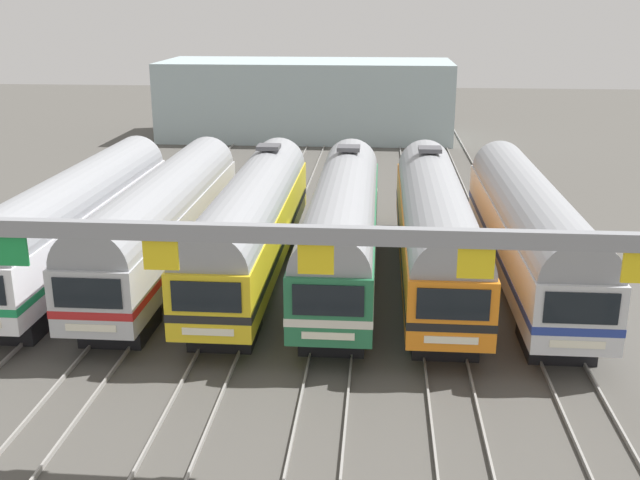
{
  "coord_description": "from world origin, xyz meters",
  "views": [
    {
      "loc": [
        3.47,
        -30.98,
        11.65
      ],
      "look_at": [
        0.98,
        -0.09,
        1.87
      ],
      "focal_mm": 42.18,
      "sensor_mm": 36.0,
      "label": 1
    }
  ],
  "objects_px": {
    "commuter_train_stainless": "(164,218)",
    "commuter_train_green": "(343,222)",
    "commuter_train_white": "(78,216)",
    "catenary_gantry": "(238,268)",
    "commuter_train_silver": "(528,226)",
    "commuter_train_orange": "(434,224)",
    "commuter_train_yellow": "(253,220)"
  },
  "relations": [
    {
      "from": "commuter_train_stainless",
      "to": "commuter_train_green",
      "type": "relative_size",
      "value": 1.0
    },
    {
      "from": "commuter_train_white",
      "to": "catenary_gantry",
      "type": "relative_size",
      "value": 0.73
    },
    {
      "from": "commuter_train_white",
      "to": "catenary_gantry",
      "type": "distance_m",
      "value": 16.87
    },
    {
      "from": "catenary_gantry",
      "to": "commuter_train_green",
      "type": "bearing_deg",
      "value": 81.76
    },
    {
      "from": "commuter_train_silver",
      "to": "commuter_train_white",
      "type": "bearing_deg",
      "value": 180.0
    },
    {
      "from": "catenary_gantry",
      "to": "commuter_train_white",
      "type": "bearing_deg",
      "value": 125.92
    },
    {
      "from": "commuter_train_green",
      "to": "catenary_gantry",
      "type": "height_order",
      "value": "catenary_gantry"
    },
    {
      "from": "commuter_train_stainless",
      "to": "catenary_gantry",
      "type": "relative_size",
      "value": 0.73
    },
    {
      "from": "commuter_train_stainless",
      "to": "commuter_train_white",
      "type": "bearing_deg",
      "value": 180.0
    },
    {
      "from": "commuter_train_green",
      "to": "commuter_train_orange",
      "type": "xyz_separation_m",
      "value": [
        3.91,
        0.0,
        0.0
      ]
    },
    {
      "from": "commuter_train_yellow",
      "to": "commuter_train_silver",
      "type": "xyz_separation_m",
      "value": [
        11.73,
        -0.0,
        -0.0
      ]
    },
    {
      "from": "commuter_train_stainless",
      "to": "commuter_train_yellow",
      "type": "bearing_deg",
      "value": 0.06
    },
    {
      "from": "commuter_train_white",
      "to": "commuter_train_orange",
      "type": "distance_m",
      "value": 15.64
    },
    {
      "from": "commuter_train_yellow",
      "to": "commuter_train_silver",
      "type": "distance_m",
      "value": 11.73
    },
    {
      "from": "commuter_train_green",
      "to": "catenary_gantry",
      "type": "bearing_deg",
      "value": -98.24
    },
    {
      "from": "commuter_train_green",
      "to": "commuter_train_silver",
      "type": "xyz_separation_m",
      "value": [
        7.82,
        -0.0,
        -0.0
      ]
    },
    {
      "from": "commuter_train_stainless",
      "to": "commuter_train_yellow",
      "type": "relative_size",
      "value": 1.0
    },
    {
      "from": "commuter_train_silver",
      "to": "catenary_gantry",
      "type": "xyz_separation_m",
      "value": [
        -9.78,
        -13.49,
        2.64
      ]
    },
    {
      "from": "commuter_train_white",
      "to": "commuter_train_silver",
      "type": "height_order",
      "value": "same"
    },
    {
      "from": "commuter_train_green",
      "to": "catenary_gantry",
      "type": "relative_size",
      "value": 0.73
    },
    {
      "from": "commuter_train_orange",
      "to": "catenary_gantry",
      "type": "xyz_separation_m",
      "value": [
        -5.87,
        -13.5,
        2.64
      ]
    },
    {
      "from": "commuter_train_silver",
      "to": "commuter_train_green",
      "type": "bearing_deg",
      "value": 179.97
    },
    {
      "from": "commuter_train_stainless",
      "to": "catenary_gantry",
      "type": "height_order",
      "value": "catenary_gantry"
    },
    {
      "from": "commuter_train_yellow",
      "to": "commuter_train_orange",
      "type": "distance_m",
      "value": 7.82
    },
    {
      "from": "commuter_train_yellow",
      "to": "catenary_gantry",
      "type": "relative_size",
      "value": 0.73
    },
    {
      "from": "commuter_train_stainless",
      "to": "commuter_train_green",
      "type": "height_order",
      "value": "commuter_train_green"
    },
    {
      "from": "commuter_train_stainless",
      "to": "commuter_train_silver",
      "type": "distance_m",
      "value": 15.64
    },
    {
      "from": "commuter_train_silver",
      "to": "commuter_train_yellow",
      "type": "bearing_deg",
      "value": 179.98
    },
    {
      "from": "commuter_train_white",
      "to": "commuter_train_yellow",
      "type": "relative_size",
      "value": 1.0
    },
    {
      "from": "commuter_train_yellow",
      "to": "catenary_gantry",
      "type": "bearing_deg",
      "value": -81.76
    },
    {
      "from": "commuter_train_orange",
      "to": "catenary_gantry",
      "type": "distance_m",
      "value": 14.95
    },
    {
      "from": "commuter_train_stainless",
      "to": "commuter_train_silver",
      "type": "relative_size",
      "value": 1.0
    }
  ]
}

